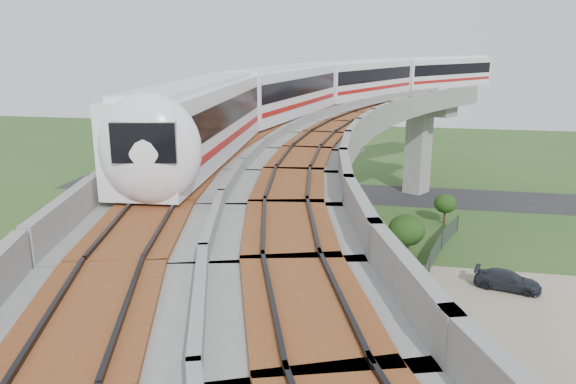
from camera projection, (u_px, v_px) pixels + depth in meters
The scene contains 11 objects.
ground at pixel (268, 328), 31.83m from camera, with size 160.00×160.00×0.00m, color #2A4E1F.
dirt_lot at pixel (538, 374), 27.40m from camera, with size 18.00×26.00×0.04m, color gray.
asphalt_road at pixel (329, 192), 60.28m from camera, with size 60.00×8.00×0.03m, color #232326.
viaduct at pixel (339, 176), 28.78m from camera, with size 19.58×73.98×11.40m.
metro_train at pixel (350, 86), 44.53m from camera, with size 21.51×58.61×3.64m.
fence at pixel (446, 332), 29.87m from camera, with size 3.87×38.73×1.50m.
tree_0 at pixel (445, 203), 49.49m from camera, with size 2.00×2.00×2.73m.
tree_1 at pixel (407, 230), 42.68m from camera, with size 2.80×2.80×3.01m.
tree_2 at pixel (379, 272), 35.26m from camera, with size 1.84×1.84×2.49m.
tree_3 at pixel (381, 349), 26.02m from camera, with size 2.49×2.49×3.02m.
car_dark at pixel (508, 280), 36.59m from camera, with size 1.69×4.17×1.21m, color black.
Camera 1 is at (6.51, -27.99, 15.76)m, focal length 35.00 mm.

